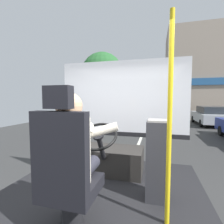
% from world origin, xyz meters
% --- Properties ---
extents(ground, '(18.00, 44.00, 0.06)m').
position_xyz_m(ground, '(0.00, 8.80, -0.02)').
color(ground, '#343434').
extents(driver_seat, '(0.48, 0.48, 1.30)m').
position_xyz_m(driver_seat, '(-0.08, -0.34, 1.16)').
color(driver_seat, black).
rests_on(driver_seat, bus_floor).
extents(bus_driver, '(0.78, 0.54, 0.81)m').
position_xyz_m(bus_driver, '(-0.08, -0.24, 1.37)').
color(bus_driver, '#282833').
rests_on(bus_driver, driver_seat).
extents(steering_console, '(1.10, 1.03, 0.86)m').
position_xyz_m(steering_console, '(-0.08, 0.97, 0.83)').
color(steering_console, '#282623').
rests_on(steering_console, bus_floor).
extents(handrail_pole, '(0.04, 0.04, 1.99)m').
position_xyz_m(handrail_pole, '(0.78, 0.01, 1.60)').
color(handrail_pole, yellow).
rests_on(handrail_pole, bus_floor).
extents(fare_box, '(0.27, 0.27, 0.96)m').
position_xyz_m(fare_box, '(0.69, 0.40, 1.09)').
color(fare_box, '#333338').
rests_on(fare_box, bus_floor).
extents(windshield_panel, '(2.50, 0.08, 1.48)m').
position_xyz_m(windshield_panel, '(0.00, 1.62, 1.66)').
color(windshield_panel, silver).
extents(street_tree, '(3.45, 3.45, 5.71)m').
position_xyz_m(street_tree, '(-3.78, 11.82, 3.97)').
color(street_tree, '#4C3828').
rests_on(street_tree, ground).
extents(shop_building, '(9.69, 4.97, 8.52)m').
position_xyz_m(shop_building, '(6.44, 16.96, 4.26)').
color(shop_building, gray).
rests_on(shop_building, ground).
extents(parked_car_silver, '(1.97, 3.94, 1.32)m').
position_xyz_m(parked_car_silver, '(4.41, 11.40, 0.68)').
color(parked_car_silver, silver).
rests_on(parked_car_silver, ground).
extents(parked_car_black, '(1.84, 4.14, 1.37)m').
position_xyz_m(parked_car_black, '(4.78, 16.65, 0.71)').
color(parked_car_black, black).
rests_on(parked_car_black, ground).
extents(parked_car_red, '(1.79, 3.94, 1.37)m').
position_xyz_m(parked_car_red, '(4.83, 21.96, 0.71)').
color(parked_car_red, maroon).
rests_on(parked_car_red, ground).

